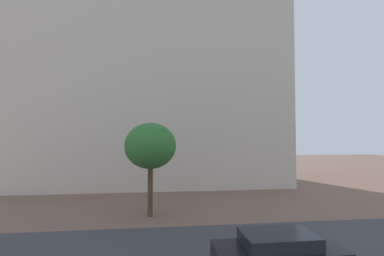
{
  "coord_description": "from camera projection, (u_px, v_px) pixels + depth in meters",
  "views": [
    {
      "loc": [
        -1.48,
        -2.04,
        4.77
      ],
      "look_at": [
        -0.03,
        9.96,
        5.23
      ],
      "focal_mm": 25.02,
      "sensor_mm": 36.0,
      "label": 1
    }
  ],
  "objects": [
    {
      "name": "tree_curb_far",
      "position": [
        151.0,
        146.0,
        16.46
      ],
      "size": [
        3.15,
        3.15,
        5.72
      ],
      "color": "#4C3823",
      "rests_on": "ground_plane"
    },
    {
      "name": "ground_plane",
      "position": [
        193.0,
        245.0,
        11.94
      ],
      "size": [
        120.0,
        120.0,
        0.0
      ],
      "primitive_type": "plane",
      "color": "brown"
    },
    {
      "name": "car_black",
      "position": [
        278.0,
        255.0,
        9.26
      ],
      "size": [
        4.44,
        2.08,
        1.48
      ],
      "color": "black",
      "rests_on": "ground_plane"
    },
    {
      "name": "landmark_building",
      "position": [
        147.0,
        75.0,
        30.14
      ],
      "size": [
        27.68,
        13.09,
        40.26
      ],
      "color": "beige",
      "rests_on": "ground_plane"
    }
  ]
}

